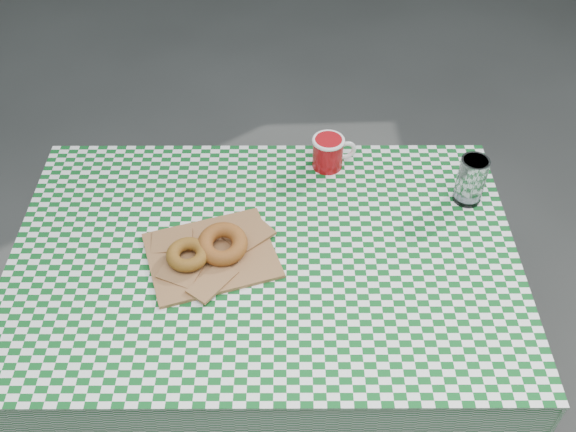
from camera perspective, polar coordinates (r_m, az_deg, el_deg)
The scene contains 8 objects.
ground at distance 2.16m, azimuth -4.46°, elevation -13.35°, with size 60.00×60.00×0.00m, color #4D4E49.
table at distance 1.75m, azimuth -1.73°, elevation -11.57°, with size 1.09×0.73×0.75m, color #552F1D.
tablecloth at distance 1.45m, azimuth -2.05°, elevation -3.28°, with size 1.11×0.75×0.01m, color #0C521C.
paper_bag at distance 1.45m, azimuth -6.59°, elevation -3.29°, with size 0.27×0.21×0.01m, color olive.
bagel_front at distance 1.42m, azimuth -8.60°, elevation -3.29°, with size 0.09×0.09×0.03m, color brown.
bagel_back at distance 1.43m, azimuth -5.65°, elevation -2.40°, with size 0.11×0.11×0.03m, color brown.
coffee_mug at distance 1.64m, azimuth 3.44°, elevation 5.45°, with size 0.15×0.15×0.08m, color #9D0A0F, non-canonical shape.
drinking_glass at distance 1.59m, azimuth 15.43°, elevation 2.99°, with size 0.07×0.07×0.12m, color silver.
Camera 1 is at (0.12, -1.14, 1.83)m, focal length 41.44 mm.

